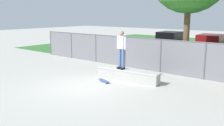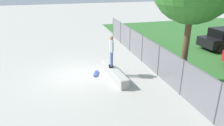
# 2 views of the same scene
# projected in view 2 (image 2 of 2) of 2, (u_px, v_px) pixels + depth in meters

# --- Properties ---
(ground_plane) EXTENTS (80.00, 80.00, 0.00)m
(ground_plane) POSITION_uv_depth(u_px,v_px,m) (78.00, 76.00, 12.54)
(ground_plane) COLOR #ADAAA3
(concrete_ledge) EXTENTS (3.27, 0.74, 0.54)m
(concrete_ledge) POSITION_uv_depth(u_px,v_px,m) (114.00, 73.00, 12.19)
(concrete_ledge) COLOR #999993
(concrete_ledge) RESTS_ON ground
(skateboarder) EXTENTS (0.59, 0.33, 1.82)m
(skateboarder) POSITION_uv_depth(u_px,v_px,m) (111.00, 50.00, 11.99)
(skateboarder) COLOR black
(skateboarder) RESTS_ON concrete_ledge
(skateboard) EXTENTS (0.82, 0.47, 0.09)m
(skateboard) POSITION_uv_depth(u_px,v_px,m) (96.00, 73.00, 12.66)
(skateboard) COLOR #334CB2
(skateboard) RESTS_ON ground
(chainlink_fence) EXTENTS (16.77, 0.07, 1.82)m
(chainlink_fence) POSITION_uv_depth(u_px,v_px,m) (150.00, 53.00, 13.32)
(chainlink_fence) COLOR #4C4C51
(chainlink_fence) RESTS_ON ground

